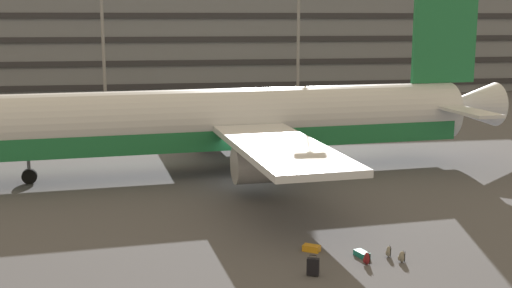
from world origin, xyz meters
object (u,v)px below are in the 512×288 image
airliner (232,121)px  backpack_large (402,257)px  suitcase_navy (362,254)px  suitcase_purple (313,267)px  backpack_laid_flat (388,252)px  suitcase_black (311,248)px  backpack_small (367,259)px

airliner → backpack_large: bearing=-74.8°
suitcase_navy → suitcase_purple: 3.05m
suitcase_navy → backpack_laid_flat: backpack_laid_flat is taller
backpack_large → suitcase_black: bearing=150.7°
backpack_laid_flat → airliner: bearing=104.8°
backpack_large → airliner: bearing=105.2°
airliner → suitcase_purple: size_ratio=43.74×
suitcase_navy → backpack_small: (-0.10, -0.89, 0.13)m
backpack_large → suitcase_purple: bearing=-168.2°
airliner → suitcase_navy: bearing=-78.7°
airliner → suitcase_navy: 16.93m
backpack_laid_flat → backpack_large: bearing=-65.5°
backpack_small → backpack_large: size_ratio=1.06×
suitcase_navy → suitcase_purple: suitcase_purple is taller
backpack_small → backpack_laid_flat: bearing=30.5°
backpack_laid_flat → backpack_small: (-1.18, -0.70, 0.02)m
airliner → suitcase_navy: size_ratio=47.28×
backpack_laid_flat → backpack_small: backpack_small is taller
suitcase_black → suitcase_navy: size_ratio=1.01×
suitcase_purple → backpack_large: (3.93, 0.82, -0.15)m
suitcase_navy → backpack_large: 1.65m
suitcase_navy → suitcase_black: bearing=152.7°
suitcase_navy → suitcase_purple: size_ratio=0.93×
suitcase_black → backpack_laid_flat: (2.99, -1.17, 0.09)m
suitcase_black → backpack_small: 2.60m
backpack_laid_flat → backpack_small: size_ratio=0.93×
suitcase_black → suitcase_purple: size_ratio=0.94×
suitcase_black → suitcase_purple: suitcase_purple is taller
suitcase_black → suitcase_navy: 2.14m
suitcase_black → backpack_large: size_ratio=1.58×
backpack_small → suitcase_navy: bearing=83.8°
airliner → backpack_large: airliner is taller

